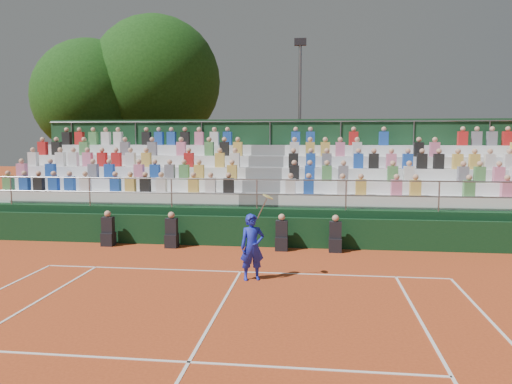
# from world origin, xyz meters

# --- Properties ---
(ground) EXTENTS (90.00, 90.00, 0.00)m
(ground) POSITION_xyz_m (0.00, 0.00, 0.00)
(ground) COLOR #BE481F
(ground) RESTS_ON ground
(courtside_wall) EXTENTS (20.00, 0.15, 1.00)m
(courtside_wall) POSITION_xyz_m (0.00, 3.20, 0.50)
(courtside_wall) COLOR black
(courtside_wall) RESTS_ON ground
(line_officials) EXTENTS (7.95, 0.40, 1.19)m
(line_officials) POSITION_xyz_m (-1.02, 2.75, 0.48)
(line_officials) COLOR black
(line_officials) RESTS_ON ground
(grandstand) EXTENTS (20.00, 5.20, 4.40)m
(grandstand) POSITION_xyz_m (-0.01, 6.43, 1.09)
(grandstand) COLOR black
(grandstand) RESTS_ON ground
(tennis_player) EXTENTS (0.89, 0.59, 2.22)m
(tennis_player) POSITION_xyz_m (0.42, -0.67, 0.86)
(tennis_player) COLOR #1A27C3
(tennis_player) RESTS_ON ground
(tree_west) EXTENTS (6.09, 6.09, 8.80)m
(tree_west) POSITION_xyz_m (-10.01, 12.67, 5.75)
(tree_west) COLOR #372414
(tree_west) RESTS_ON ground
(tree_east) EXTENTS (6.99, 6.99, 10.18)m
(tree_east) POSITION_xyz_m (-6.75, 13.74, 6.67)
(tree_east) COLOR #372414
(tree_east) RESTS_ON ground
(floodlight_mast) EXTENTS (0.60, 0.25, 8.59)m
(floodlight_mast) POSITION_xyz_m (1.11, 12.85, 4.97)
(floodlight_mast) COLOR gray
(floodlight_mast) RESTS_ON ground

